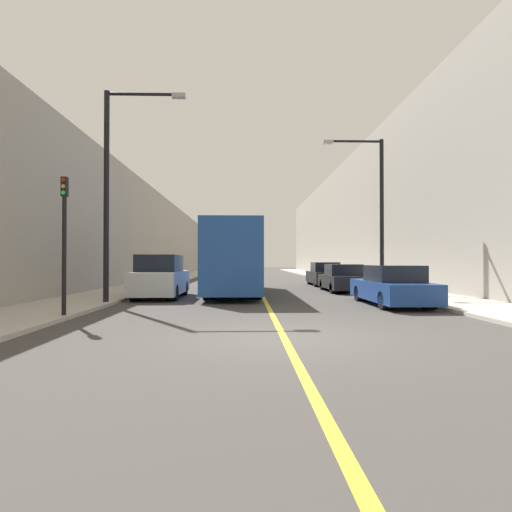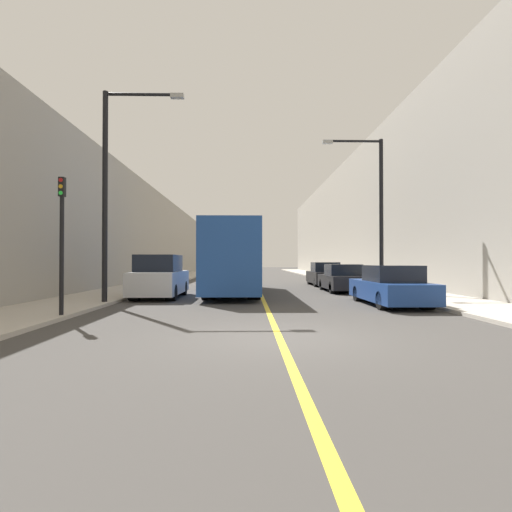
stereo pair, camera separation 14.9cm
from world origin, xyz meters
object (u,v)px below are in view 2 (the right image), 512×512
at_px(parked_suv_left, 160,278).
at_px(car_right_near, 391,287).
at_px(traffic_light, 62,239).
at_px(street_lamp_left, 113,180).
at_px(bus, 234,258).
at_px(car_right_far, 325,275).
at_px(car_right_mid, 342,279).
at_px(street_lamp_right, 376,203).

xyz_separation_m(parked_suv_left, car_right_near, (9.19, -3.14, -0.21)).
distance_m(parked_suv_left, traffic_light, 6.72).
bearing_deg(street_lamp_left, car_right_near, -2.10).
distance_m(bus, street_lamp_left, 7.35).
bearing_deg(car_right_near, car_right_far, 90.63).
distance_m(car_right_mid, traffic_light, 14.39).
bearing_deg(traffic_light, street_lamp_left, 87.24).
xyz_separation_m(bus, parked_suv_left, (-3.21, -2.40, -0.90)).
xyz_separation_m(car_right_near, street_lamp_right, (1.10, 5.06, 3.84)).
xyz_separation_m(parked_suv_left, traffic_light, (-1.35, -6.44, 1.36)).
height_order(car_right_mid, car_right_far, car_right_far).
height_order(car_right_near, street_lamp_left, street_lamp_left).
xyz_separation_m(car_right_near, car_right_far, (-0.13, 11.89, 0.03)).
relative_size(car_right_near, street_lamp_left, 0.60).
xyz_separation_m(car_right_near, traffic_light, (-10.54, -3.30, 1.57)).
relative_size(bus, car_right_mid, 2.43).
relative_size(bus, parked_suv_left, 2.35).
distance_m(car_right_far, street_lamp_left, 15.91).
distance_m(car_right_far, street_lamp_right, 7.92).
bearing_deg(traffic_light, parked_suv_left, 78.13).
relative_size(car_right_mid, car_right_far, 0.99).
relative_size(car_right_far, traffic_light, 1.11).
bearing_deg(traffic_light, street_lamp_right, 35.66).
xyz_separation_m(bus, street_lamp_left, (-4.38, -5.16, 2.88)).
bearing_deg(bus, car_right_mid, 10.35).
bearing_deg(street_lamp_left, bus, 49.65).
bearing_deg(parked_suv_left, street_lamp_right, 10.55).
distance_m(car_right_far, traffic_light, 18.48).
relative_size(parked_suv_left, traffic_light, 1.14).
xyz_separation_m(car_right_far, traffic_light, (-10.41, -15.19, 1.54)).
height_order(bus, traffic_light, traffic_light).
bearing_deg(car_right_near, bus, 137.22).
distance_m(bus, car_right_mid, 5.97).
xyz_separation_m(car_right_mid, traffic_light, (-10.33, -9.89, 1.58)).
xyz_separation_m(street_lamp_left, street_lamp_right, (11.47, 4.68, -0.15)).
bearing_deg(bus, street_lamp_right, -3.87).
height_order(car_right_near, car_right_far, car_right_far).
distance_m(car_right_near, traffic_light, 11.16).
distance_m(car_right_near, car_right_mid, 6.60).
height_order(parked_suv_left, car_right_mid, parked_suv_left).
bearing_deg(traffic_light, car_right_mid, 43.76).
bearing_deg(bus, car_right_far, 47.36).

